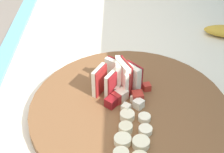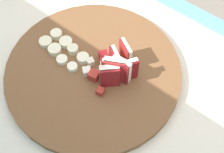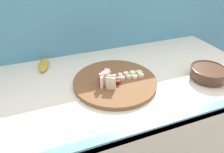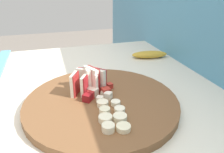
% 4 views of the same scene
% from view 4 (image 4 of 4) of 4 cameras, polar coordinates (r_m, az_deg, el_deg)
% --- Properties ---
extents(cutting_board, '(0.38, 0.38, 0.02)m').
position_cam_4_polar(cutting_board, '(0.55, -2.75, -6.80)').
color(cutting_board, brown).
rests_on(cutting_board, tiled_countertop).
extents(apple_wedge_fan, '(0.07, 0.10, 0.07)m').
position_cam_4_polar(apple_wedge_fan, '(0.57, -5.96, -1.07)').
color(apple_wedge_fan, '#A32323').
rests_on(apple_wedge_fan, cutting_board).
extents(apple_dice_pile, '(0.08, 0.09, 0.02)m').
position_cam_4_polar(apple_dice_pile, '(0.55, -4.01, -4.37)').
color(apple_dice_pile, '#B22D23').
rests_on(apple_dice_pile, cutting_board).
extents(banana_slice_rows, '(0.13, 0.07, 0.01)m').
position_cam_4_polar(banana_slice_rows, '(0.47, -0.09, -10.22)').
color(banana_slice_rows, '#F4EAC6').
rests_on(banana_slice_rows, cutting_board).
extents(banana_peel, '(0.07, 0.15, 0.03)m').
position_cam_4_polar(banana_peel, '(0.89, 9.84, 5.74)').
color(banana_peel, gold).
rests_on(banana_peel, tiled_countertop).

